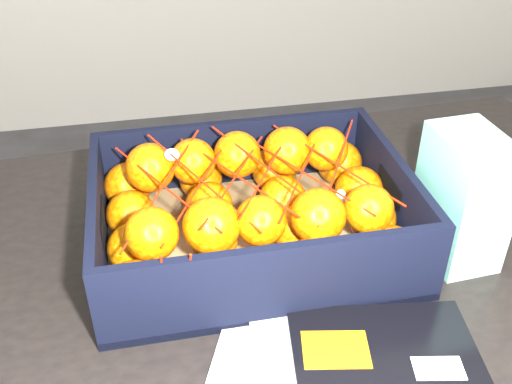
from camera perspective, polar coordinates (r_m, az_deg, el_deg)
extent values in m
cube|color=black|center=(0.84, 3.05, -8.07)|extent=(1.25, 0.87, 0.04)
cylinder|color=black|center=(1.52, 19.90, -6.54)|extent=(0.06, 0.06, 0.71)
cube|color=orange|center=(0.71, 7.55, -14.56)|extent=(0.08, 0.07, 0.00)
cube|color=white|center=(0.71, 16.90, -15.68)|extent=(0.06, 0.04, 0.00)
cube|color=olive|center=(0.86, -0.40, -4.61)|extent=(0.43, 0.32, 0.01)
cube|color=black|center=(0.96, -2.19, 3.57)|extent=(0.43, 0.01, 0.12)
cube|color=black|center=(0.71, 2.00, -8.87)|extent=(0.43, 0.01, 0.12)
cube|color=black|center=(0.82, -14.70, -3.37)|extent=(0.01, 0.30, 0.12)
cube|color=black|center=(0.89, 12.84, -0.14)|extent=(0.01, 0.30, 0.12)
sphere|color=#DA6004|center=(0.74, -11.27, -8.91)|extent=(0.07, 0.07, 0.07)
sphere|color=#DA6004|center=(0.80, -11.58, -5.26)|extent=(0.07, 0.07, 0.07)
sphere|color=#DA6004|center=(0.86, -11.76, -2.11)|extent=(0.07, 0.07, 0.07)
sphere|color=#DA6004|center=(0.92, -12.04, 0.55)|extent=(0.07, 0.07, 0.07)
sphere|color=#DA6004|center=(0.75, -2.78, -7.91)|extent=(0.07, 0.07, 0.07)
sphere|color=#DA6004|center=(0.80, -4.02, -4.47)|extent=(0.07, 0.07, 0.07)
sphere|color=#DA6004|center=(0.86, -4.46, -1.27)|extent=(0.07, 0.07, 0.07)
sphere|color=#DA6004|center=(0.93, -5.27, 1.32)|extent=(0.07, 0.07, 0.07)
sphere|color=#DA6004|center=(0.77, 5.55, -6.80)|extent=(0.07, 0.07, 0.07)
sphere|color=#DA6004|center=(0.82, 3.87, -3.56)|extent=(0.07, 0.07, 0.07)
sphere|color=#DA6004|center=(0.88, 2.55, -0.66)|extent=(0.07, 0.07, 0.07)
sphere|color=#DA6004|center=(0.94, 1.76, 2.16)|extent=(0.07, 0.07, 0.07)
sphere|color=#DA6004|center=(0.80, 12.76, -5.63)|extent=(0.07, 0.07, 0.07)
sphere|color=#DA6004|center=(0.85, 10.97, -2.51)|extent=(0.07, 0.07, 0.07)
sphere|color=#DA6004|center=(0.91, 9.73, 0.16)|extent=(0.07, 0.07, 0.07)
sphere|color=#DA6004|center=(0.97, 7.93, 2.73)|extent=(0.07, 0.07, 0.07)
sphere|color=#DA6004|center=(0.73, -9.86, -3.95)|extent=(0.07, 0.07, 0.07)
sphere|color=#DA6004|center=(0.86, -9.99, 2.29)|extent=(0.07, 0.07, 0.07)
sphere|color=#DA6004|center=(0.74, -4.25, -3.23)|extent=(0.07, 0.07, 0.07)
sphere|color=#DA6004|center=(0.86, -6.01, 2.91)|extent=(0.07, 0.07, 0.07)
sphere|color=#DA6004|center=(0.74, 0.46, -2.74)|extent=(0.06, 0.06, 0.06)
sphere|color=#DA6004|center=(0.88, -1.80, 3.56)|extent=(0.07, 0.07, 0.07)
sphere|color=#DA6004|center=(0.76, 5.89, -2.27)|extent=(0.07, 0.07, 0.07)
sphere|color=#DA6004|center=(0.89, 2.97, 3.90)|extent=(0.07, 0.07, 0.07)
sphere|color=#DA6004|center=(0.78, 10.64, -1.59)|extent=(0.06, 0.06, 0.06)
sphere|color=#DA6004|center=(0.90, 6.64, 4.09)|extent=(0.07, 0.07, 0.07)
cylinder|color=red|center=(0.78, -8.75, 0.55)|extent=(0.12, 0.22, 0.00)
cylinder|color=red|center=(0.78, -5.36, 1.20)|extent=(0.12, 0.22, 0.03)
cylinder|color=red|center=(0.79, -2.04, 1.68)|extent=(0.12, 0.22, 0.01)
cylinder|color=red|center=(0.80, 1.16, 2.25)|extent=(0.12, 0.22, 0.02)
cylinder|color=red|center=(0.80, 4.58, 1.83)|extent=(0.12, 0.22, 0.00)
cylinder|color=red|center=(0.83, 7.38, 2.81)|extent=(0.12, 0.22, 0.01)
cylinder|color=red|center=(0.78, -8.76, 0.65)|extent=(0.12, 0.22, 0.03)
cylinder|color=red|center=(0.79, -5.36, 0.70)|extent=(0.12, 0.22, 0.02)
cylinder|color=red|center=(0.79, -1.98, 1.43)|extent=(0.12, 0.22, 0.02)
cylinder|color=red|center=(0.80, 1.20, 2.27)|extent=(0.12, 0.22, 0.01)
cylinder|color=red|center=(0.81, 4.50, 2.14)|extent=(0.12, 0.22, 0.01)
cylinder|color=red|center=(0.82, 7.68, 2.33)|extent=(0.12, 0.22, 0.02)
cylinder|color=red|center=(0.69, -8.82, -7.86)|extent=(0.00, 0.03, 0.09)
cylinder|color=red|center=(0.69, -6.33, -7.57)|extent=(0.01, 0.04, 0.08)
cube|color=white|center=(0.85, 19.01, -0.51)|extent=(0.09, 0.13, 0.18)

